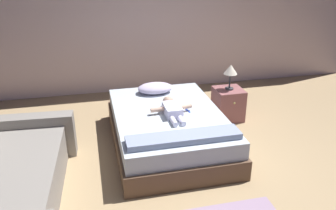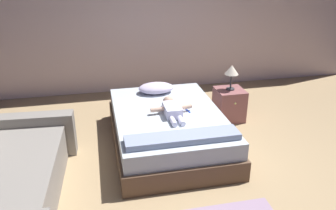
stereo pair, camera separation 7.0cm
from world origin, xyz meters
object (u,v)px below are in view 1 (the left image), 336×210
(bed, at_px, (168,129))
(lamp, at_px, (231,71))
(pillow, at_px, (155,88))
(baby, at_px, (172,109))
(toothbrush, at_px, (188,110))
(nightstand, at_px, (228,104))

(bed, relative_size, lamp, 5.44)
(pillow, relative_size, lamp, 1.36)
(bed, xyz_separation_m, baby, (0.04, -0.05, 0.30))
(pillow, distance_m, lamp, 1.12)
(toothbrush, bearing_deg, nightstand, 34.68)
(bed, xyz_separation_m, pillow, (-0.02, 0.70, 0.31))
(baby, xyz_separation_m, nightstand, (1.02, 0.59, -0.28))
(baby, bearing_deg, toothbrush, 9.67)
(pillow, height_order, toothbrush, pillow)
(toothbrush, distance_m, lamp, 1.02)
(pillow, xyz_separation_m, baby, (0.06, -0.75, -0.01))
(baby, bearing_deg, bed, 128.44)
(baby, relative_size, toothbrush, 4.93)
(pillow, xyz_separation_m, lamp, (1.08, -0.16, 0.23))
(pillow, height_order, nightstand, pillow)
(bed, xyz_separation_m, nightstand, (1.06, 0.54, 0.01))
(toothbrush, height_order, lamp, lamp)
(bed, distance_m, toothbrush, 0.35)
(pillow, relative_size, toothbrush, 3.79)
(bed, relative_size, pillow, 4.01)
(toothbrush, bearing_deg, pillow, 111.48)
(baby, relative_size, nightstand, 1.38)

